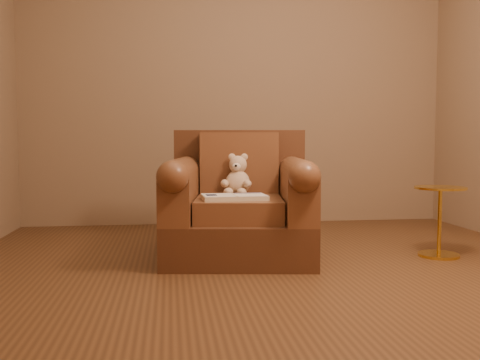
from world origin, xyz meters
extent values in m
plane|color=brown|center=(0.00, 0.00, 0.00)|extent=(4.00, 4.00, 0.00)
cube|color=#94775B|center=(0.00, 2.00, 1.35)|extent=(4.00, 0.02, 2.70)
cube|color=#53301B|center=(-0.18, 0.46, 0.13)|extent=(1.07, 1.03, 0.27)
cube|color=#53301B|center=(-0.13, 0.86, 0.57)|extent=(0.96, 0.23, 0.60)
cube|color=brown|center=(-0.19, 0.41, 0.34)|extent=(0.64, 0.74, 0.14)
cube|color=brown|center=(-0.15, 0.74, 0.63)|extent=(0.57, 0.23, 0.43)
cube|color=brown|center=(-0.57, 0.46, 0.42)|extent=(0.30, 0.83, 0.31)
cube|color=brown|center=(0.19, 0.36, 0.42)|extent=(0.30, 0.83, 0.31)
cylinder|color=brown|center=(-0.57, 0.46, 0.58)|extent=(0.30, 0.83, 0.19)
cylinder|color=brown|center=(0.19, 0.36, 0.58)|extent=(0.30, 0.83, 0.19)
ellipsoid|color=beige|center=(-0.18, 0.59, 0.49)|extent=(0.17, 0.15, 0.18)
sphere|color=beige|center=(-0.17, 0.60, 0.62)|extent=(0.12, 0.12, 0.12)
ellipsoid|color=beige|center=(-0.21, 0.62, 0.67)|extent=(0.05, 0.03, 0.05)
ellipsoid|color=beige|center=(-0.13, 0.60, 0.67)|extent=(0.05, 0.03, 0.05)
ellipsoid|color=beige|center=(-0.19, 0.55, 0.61)|extent=(0.06, 0.04, 0.05)
sphere|color=black|center=(-0.20, 0.53, 0.62)|extent=(0.02, 0.02, 0.02)
ellipsoid|color=beige|center=(-0.27, 0.55, 0.49)|extent=(0.06, 0.11, 0.06)
ellipsoid|color=beige|center=(-0.12, 0.50, 0.49)|extent=(0.06, 0.11, 0.06)
ellipsoid|color=beige|center=(-0.25, 0.51, 0.44)|extent=(0.07, 0.11, 0.06)
ellipsoid|color=beige|center=(-0.16, 0.48, 0.44)|extent=(0.07, 0.11, 0.06)
cube|color=beige|center=(-0.24, 0.29, 0.43)|extent=(0.41, 0.26, 0.03)
cube|color=white|center=(-0.34, 0.28, 0.44)|extent=(0.21, 0.25, 0.00)
cube|color=white|center=(-0.14, 0.29, 0.44)|extent=(0.21, 0.25, 0.00)
cube|color=beige|center=(-0.24, 0.29, 0.44)|extent=(0.02, 0.24, 0.00)
cube|color=#0F1638|center=(-0.38, 0.28, 0.44)|extent=(0.07, 0.09, 0.00)
cube|color=slate|center=(-0.14, 0.38, 0.44)|extent=(0.18, 0.06, 0.00)
cylinder|color=gold|center=(1.17, 0.31, 0.01)|extent=(0.27, 0.27, 0.02)
cylinder|color=gold|center=(1.17, 0.31, 0.24)|extent=(0.03, 0.03, 0.44)
cylinder|color=gold|center=(1.17, 0.31, 0.47)|extent=(0.34, 0.34, 0.02)
cylinder|color=gold|center=(1.17, 0.31, 0.46)|extent=(0.03, 0.03, 0.02)
camera|label=1|loc=(-0.64, -3.06, 0.78)|focal=40.00mm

